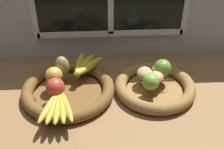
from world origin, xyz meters
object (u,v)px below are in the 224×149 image
apple_golden_left (54,75)px  banana_bunch_back (85,65)px  fruit_bowl_left (68,90)px  potato_back (159,69)px  potato_large (156,77)px  potato_oblong (144,73)px  fruit_bowl_right (155,87)px  lime_far (163,68)px  banana_bunch_front (58,105)px  lime_near (151,82)px  apple_red_front (55,87)px  chili_pepper (159,81)px  pear_brown (62,66)px

apple_golden_left → banana_bunch_back: bearing=38.8°
fruit_bowl_left → potato_back: bearing=7.6°
potato_large → potato_oblong: size_ratio=0.92×
fruit_bowl_right → potato_back: (2.15, 4.74, 4.78)cm
potato_large → lime_far: size_ratio=0.96×
banana_bunch_front → lime_near: (32.65, 8.67, 1.77)cm
banana_bunch_back → potato_back: (29.18, -5.97, 0.83)cm
apple_red_front → lime_near: 34.04cm
apple_golden_left → banana_bunch_front: apple_golden_left is taller
banana_bunch_back → potato_oblong: 24.41cm
fruit_bowl_left → chili_pepper: 34.57cm
potato_back → lime_far: bearing=-27.3°
potato_large → lime_far: 5.46cm
apple_red_front → potato_large: 37.23cm
banana_bunch_front → apple_golden_left: bearing=100.5°
apple_golden_left → lime_far: size_ratio=0.96×
banana_bunch_back → fruit_bowl_left: bearing=-119.7°
apple_red_front → banana_bunch_front: apple_red_front is taller
fruit_bowl_left → potato_large: size_ratio=5.43×
fruit_bowl_right → banana_bunch_front: bearing=-160.1°
apple_golden_left → apple_red_front: bearing=-79.6°
banana_bunch_front → apple_red_front: bearing=100.6°
fruit_bowl_right → banana_bunch_front: size_ratio=1.68×
fruit_bowl_right → potato_oblong: size_ratio=4.42×
banana_bunch_front → banana_bunch_back: banana_bunch_back is taller
fruit_bowl_right → chili_pepper: (1.24, -0.90, 3.38)cm
apple_red_front → lime_far: (40.04, 9.72, 0.04)cm
fruit_bowl_right → potato_large: size_ratio=4.78×
potato_oblong → fruit_bowl_right: bearing=-37.9°
apple_golden_left → potato_large: apple_golden_left is taller
pear_brown → lime_near: 34.34cm
pear_brown → potato_oblong: pear_brown is taller
fruit_bowl_left → lime_near: size_ratio=5.68×
fruit_bowl_left → apple_golden_left: (-4.99, 1.77, 5.67)cm
apple_golden_left → potato_large: bearing=-2.7°
fruit_bowl_left → banana_bunch_back: size_ratio=1.99×
pear_brown → lime_near: bearing=-18.1°
fruit_bowl_left → potato_oblong: potato_oblong is taller
pear_brown → fruit_bowl_right: bearing=-10.4°
potato_large → lime_near: (-2.78, -4.17, 1.09)cm
apple_red_front → banana_bunch_back: size_ratio=0.38×
banana_bunch_front → chili_pepper: bearing=18.0°
fruit_bowl_right → pear_brown: 36.58cm
potato_back → potato_large: (-2.15, -4.74, -0.36)cm
fruit_bowl_right → apple_golden_left: 38.60cm
chili_pepper → apple_red_front: bearing=-179.9°
banana_bunch_back → lime_near: 28.49cm
pear_brown → potato_oblong: (31.53, -3.49, -2.11)cm
fruit_bowl_left → apple_golden_left: 7.75cm
potato_oblong → potato_large: bearing=-37.9°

